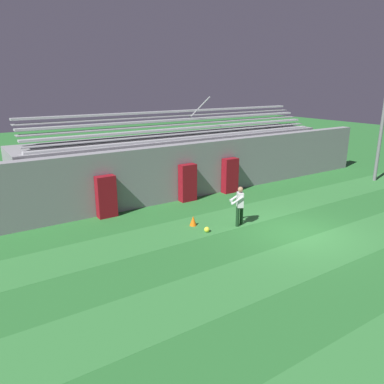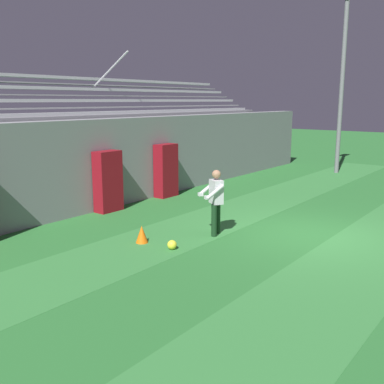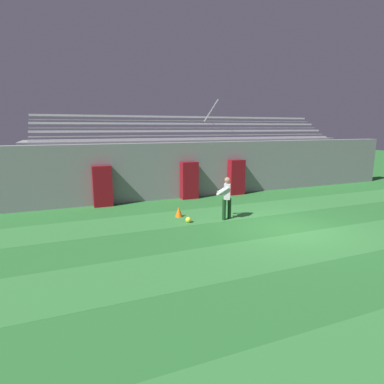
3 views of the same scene
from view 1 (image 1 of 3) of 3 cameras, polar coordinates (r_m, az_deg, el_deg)
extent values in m
plane|color=#286B2D|center=(15.51, 15.81, -6.00)|extent=(80.00, 80.00, 0.00)
cube|color=#337A38|center=(14.61, 20.61, -7.86)|extent=(28.00, 2.19, 0.01)
cube|color=#337A38|center=(17.29, 8.89, -3.20)|extent=(28.00, 2.19, 0.01)
cube|color=gray|center=(19.69, 1.77, 3.65)|extent=(24.00, 0.60, 2.80)
cube|color=maroon|center=(18.62, -0.67, 1.42)|extent=(0.85, 0.44, 1.86)
cube|color=maroon|center=(20.17, 5.81, 2.52)|extent=(0.85, 0.44, 1.86)
cube|color=maroon|center=(16.78, -12.94, -0.69)|extent=(0.85, 0.44, 1.86)
cube|color=gray|center=(21.30, -1.35, 4.77)|extent=(18.00, 3.20, 2.90)
cube|color=#B7B7BC|center=(20.01, 0.55, 8.38)|extent=(17.10, 0.36, 0.10)
cube|color=gray|center=(19.88, 0.88, 7.66)|extent=(17.10, 0.60, 0.04)
cube|color=#B7B7BC|center=(20.54, -0.55, 9.71)|extent=(17.10, 0.36, 0.10)
cube|color=gray|center=(20.40, -0.24, 9.02)|extent=(17.10, 0.60, 0.04)
cube|color=#B7B7BC|center=(21.08, -1.61, 10.97)|extent=(17.10, 0.36, 0.10)
cube|color=gray|center=(20.94, -1.31, 10.31)|extent=(17.10, 0.60, 0.04)
cube|color=#B7B7BC|center=(21.65, -2.63, 12.17)|extent=(17.10, 0.36, 0.10)
cube|color=gray|center=(21.49, -2.34, 11.53)|extent=(17.10, 0.60, 0.04)
cylinder|color=#B7B7BC|center=(20.96, 1.11, 12.73)|extent=(0.06, 1.93, 1.25)
cylinder|color=slate|center=(24.72, 27.18, 10.63)|extent=(0.20, 0.20, 8.03)
cylinder|color=#143319|center=(15.54, 6.95, -3.80)|extent=(0.19, 0.19, 0.82)
cylinder|color=#143319|center=(15.78, 7.54, -3.51)|extent=(0.19, 0.19, 0.82)
cube|color=silver|center=(15.43, 7.34, -1.18)|extent=(0.40, 0.45, 0.60)
sphere|color=#A37556|center=(15.30, 7.40, 0.40)|extent=(0.22, 0.22, 0.22)
cylinder|color=silver|center=(15.17, 6.98, -1.28)|extent=(0.46, 0.32, 0.37)
cylinder|color=silver|center=(15.62, 6.69, -0.74)|extent=(0.46, 0.32, 0.37)
cube|color=silver|center=(15.21, 6.19, -1.71)|extent=(0.15, 0.15, 0.08)
cube|color=silver|center=(15.59, 5.97, -1.26)|extent=(0.15, 0.15, 0.08)
sphere|color=yellow|center=(14.96, 2.28, -5.74)|extent=(0.22, 0.22, 0.22)
cone|color=orange|center=(15.58, 0.18, -4.41)|extent=(0.30, 0.30, 0.42)
camera|label=2|loc=(5.45, -23.87, -11.08)|focal=42.00mm
camera|label=3|loc=(4.42, 45.46, -19.02)|focal=30.00mm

